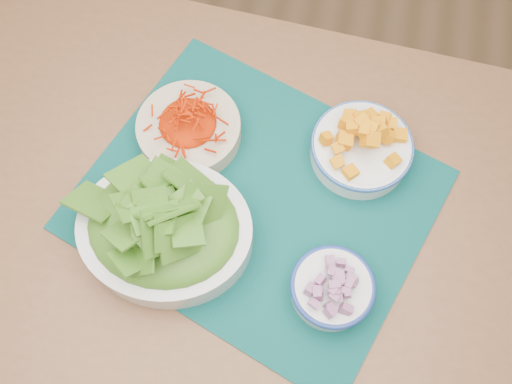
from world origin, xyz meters
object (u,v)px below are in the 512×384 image
placemat (256,199)px  onion_bowl (332,287)px  table (218,232)px  lettuce_bowl (164,226)px  squash_bowl (363,144)px  carrot_bowl (189,127)px

placemat → onion_bowl: (0.15, -0.14, 0.04)m
table → onion_bowl: 0.27m
placemat → lettuce_bowl: 0.18m
squash_bowl → onion_bowl: bearing=-93.2°
carrot_bowl → lettuce_bowl: 0.20m
carrot_bowl → lettuce_bowl: bearing=-86.6°
squash_bowl → carrot_bowl: bearing=-176.3°
placemat → table: bearing=-127.3°
table → placemat: placemat is taller
onion_bowl → placemat: bearing=137.5°
carrot_bowl → onion_bowl: (0.29, -0.24, 0.00)m
placemat → lettuce_bowl: size_ratio=1.91×
lettuce_bowl → onion_bowl: lettuce_bowl is taller
lettuce_bowl → carrot_bowl: bearing=90.3°
onion_bowl → table: bearing=155.7°
carrot_bowl → onion_bowl: bearing=-39.0°
carrot_bowl → squash_bowl: size_ratio=0.95×
squash_bowl → lettuce_bowl: size_ratio=0.71×
placemat → carrot_bowl: bearing=164.7°
placemat → carrot_bowl: size_ratio=2.86×
onion_bowl → lettuce_bowl: bearing=172.3°
placemat → onion_bowl: onion_bowl is taller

